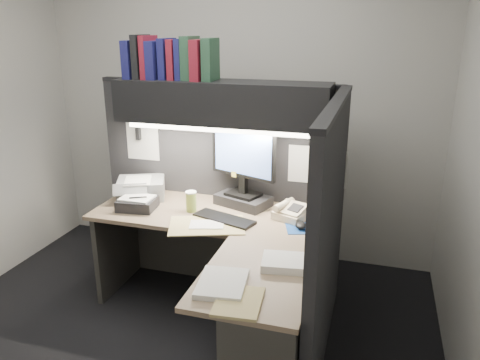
# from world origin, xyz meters

# --- Properties ---
(floor) EXTENTS (3.50, 3.50, 0.00)m
(floor) POSITION_xyz_m (0.00, 0.00, 0.00)
(floor) COLOR black
(floor) RESTS_ON ground
(wall_back) EXTENTS (3.50, 0.04, 2.70)m
(wall_back) POSITION_xyz_m (0.00, 1.50, 1.35)
(wall_back) COLOR beige
(wall_back) RESTS_ON floor
(partition_back) EXTENTS (1.90, 0.06, 1.60)m
(partition_back) POSITION_xyz_m (0.03, 0.93, 0.80)
(partition_back) COLOR black
(partition_back) RESTS_ON floor
(partition_right) EXTENTS (0.06, 1.50, 1.60)m
(partition_right) POSITION_xyz_m (0.98, 0.18, 0.80)
(partition_right) COLOR black
(partition_right) RESTS_ON floor
(desk) EXTENTS (1.70, 1.53, 0.73)m
(desk) POSITION_xyz_m (0.43, -0.00, 0.44)
(desk) COLOR #7E6D50
(desk) RESTS_ON floor
(overhead_shelf) EXTENTS (1.55, 0.34, 0.30)m
(overhead_shelf) POSITION_xyz_m (0.12, 0.75, 1.50)
(overhead_shelf) COLOR black
(overhead_shelf) RESTS_ON partition_back
(task_light_tube) EXTENTS (1.32, 0.04, 0.04)m
(task_light_tube) POSITION_xyz_m (0.12, 0.61, 1.33)
(task_light_tube) COLOR white
(task_light_tube) RESTS_ON overhead_shelf
(monitor) EXTENTS (0.53, 0.36, 0.59)m
(monitor) POSITION_xyz_m (0.28, 0.76, 0.96)
(monitor) COLOR black
(monitor) RESTS_ON desk
(keyboard) EXTENTS (0.47, 0.28, 0.02)m
(keyboard) POSITION_xyz_m (0.24, 0.45, 0.74)
(keyboard) COLOR black
(keyboard) RESTS_ON desk
(mousepad) EXTENTS (0.26, 0.25, 0.00)m
(mousepad) POSITION_xyz_m (0.78, 0.46, 0.73)
(mousepad) COLOR navy
(mousepad) RESTS_ON desk
(mouse) EXTENTS (0.10, 0.13, 0.04)m
(mouse) POSITION_xyz_m (0.77, 0.46, 0.75)
(mouse) COLOR black
(mouse) RESTS_ON mousepad
(telephone) EXTENTS (0.28, 0.28, 0.09)m
(telephone) POSITION_xyz_m (0.68, 0.62, 0.77)
(telephone) COLOR beige
(telephone) RESTS_ON desk
(coffee_cup) EXTENTS (0.08, 0.08, 0.14)m
(coffee_cup) POSITION_xyz_m (-0.04, 0.54, 0.80)
(coffee_cup) COLOR #BBC74F
(coffee_cup) RESTS_ON desk
(printer) EXTENTS (0.45, 0.42, 0.14)m
(printer) POSITION_xyz_m (-0.54, 0.71, 0.80)
(printer) COLOR gray
(printer) RESTS_ON desk
(notebook_stack) EXTENTS (0.29, 0.25, 0.08)m
(notebook_stack) POSITION_xyz_m (-0.44, 0.47, 0.77)
(notebook_stack) COLOR black
(notebook_stack) RESTS_ON desk
(open_folder) EXTENTS (0.58, 0.48, 0.01)m
(open_folder) POSITION_xyz_m (0.16, 0.32, 0.73)
(open_folder) COLOR tan
(open_folder) RESTS_ON desk
(paper_stack_a) EXTENTS (0.27, 0.24, 0.05)m
(paper_stack_a) POSITION_xyz_m (0.77, -0.08, 0.75)
(paper_stack_a) COLOR white
(paper_stack_a) RESTS_ON desk
(paper_stack_b) EXTENTS (0.28, 0.33, 0.03)m
(paper_stack_b) POSITION_xyz_m (0.51, -0.38, 0.75)
(paper_stack_b) COLOR white
(paper_stack_b) RESTS_ON desk
(manila_stack) EXTENTS (0.25, 0.30, 0.02)m
(manila_stack) POSITION_xyz_m (0.63, -0.50, 0.74)
(manila_stack) COLOR tan
(manila_stack) RESTS_ON desk
(binder_row) EXTENTS (0.66, 0.26, 0.31)m
(binder_row) POSITION_xyz_m (-0.24, 0.75, 1.79)
(binder_row) COLOR navy
(binder_row) RESTS_ON overhead_shelf
(pinned_papers) EXTENTS (1.76, 1.31, 0.51)m
(pinned_papers) POSITION_xyz_m (0.42, 0.56, 1.05)
(pinned_papers) COLOR white
(pinned_papers) RESTS_ON partition_back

